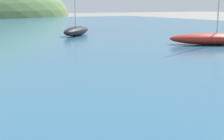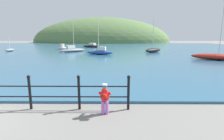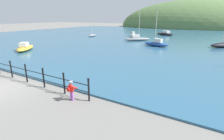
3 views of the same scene
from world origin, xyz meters
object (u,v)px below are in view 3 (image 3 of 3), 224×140
object	(u,v)px
boat_far_right	(223,45)
boat_blue_hull	(137,39)
child_in_coat	(71,89)
boat_mid_harbor	(165,34)
boat_far_left	(25,48)
boat_twin_mast	(156,44)
boat_nearest_quay	(92,35)
boat_white_sailboat	(133,35)

from	to	relation	value
boat_far_right	boat_blue_hull	world-z (taller)	boat_blue_hull
child_in_coat	boat_far_right	distance (m)	22.69
boat_mid_harbor	boat_far_left	world-z (taller)	boat_mid_harbor
child_in_coat	boat_far_left	world-z (taller)	boat_far_left
boat_twin_mast	boat_nearest_quay	world-z (taller)	boat_twin_mast
boat_far_right	boat_nearest_quay	bearing A→B (deg)	175.48
boat_twin_mast	boat_far_right	world-z (taller)	boat_far_right
boat_twin_mast	boat_far_right	size ratio (longest dim) A/B	0.92
boat_twin_mast	boat_far_right	xyz separation A→B (m)	(7.95, 3.57, -0.02)
boat_blue_hull	boat_far_left	xyz separation A→B (m)	(-8.12, -15.53, -0.03)
boat_twin_mast	boat_nearest_quay	distance (m)	16.30
boat_twin_mast	child_in_coat	bearing A→B (deg)	-85.22
boat_nearest_quay	boat_mid_harbor	world-z (taller)	boat_nearest_quay
boat_mid_harbor	boat_far_left	size ratio (longest dim) A/B	1.15
boat_twin_mast	boat_white_sailboat	bearing A→B (deg)	130.68
boat_twin_mast	boat_blue_hull	size ratio (longest dim) A/B	0.83
boat_twin_mast	boat_far_left	size ratio (longest dim) A/B	1.10
boat_white_sailboat	boat_mid_harbor	size ratio (longest dim) A/B	0.58
boat_far_right	boat_far_left	size ratio (longest dim) A/B	1.20
boat_far_right	boat_far_left	distance (m)	25.58
child_in_coat	boat_far_left	xyz separation A→B (m)	(-14.35, 6.85, -0.19)
boat_white_sailboat	boat_twin_mast	world-z (taller)	boat_twin_mast
child_in_coat	boat_far_right	xyz separation A→B (m)	(6.43, 21.76, -0.16)
boat_far_right	boat_far_left	world-z (taller)	boat_far_right
boat_blue_hull	boat_far_left	bearing A→B (deg)	-117.60
boat_far_right	boat_blue_hull	distance (m)	12.67
child_in_coat	boat_nearest_quay	world-z (taller)	boat_nearest_quay
boat_twin_mast	boat_nearest_quay	bearing A→B (deg)	160.59
child_in_coat	boat_blue_hull	size ratio (longest dim) A/B	0.18
boat_twin_mast	boat_blue_hull	bearing A→B (deg)	138.36
child_in_coat	boat_white_sailboat	size ratio (longest dim) A/B	0.36
boat_twin_mast	boat_mid_harbor	xyz separation A→B (m)	(-3.19, 16.22, -0.04)
boat_twin_mast	boat_far_left	xyz separation A→B (m)	(-12.83, -11.34, -0.04)
boat_white_sailboat	boat_far_right	bearing A→B (deg)	-18.56
boat_far_right	boat_nearest_quay	world-z (taller)	boat_far_right
child_in_coat	boat_white_sailboat	distance (m)	28.45
boat_nearest_quay	boat_blue_hull	bearing A→B (deg)	-6.58
boat_nearest_quay	boat_mid_harbor	bearing A→B (deg)	41.57
boat_white_sailboat	boat_twin_mast	distance (m)	11.57
boat_white_sailboat	boat_far_left	world-z (taller)	boat_white_sailboat
boat_nearest_quay	boat_mid_harbor	size ratio (longest dim) A/B	0.56
boat_mid_harbor	boat_far_left	xyz separation A→B (m)	(-9.64, -27.56, -0.00)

